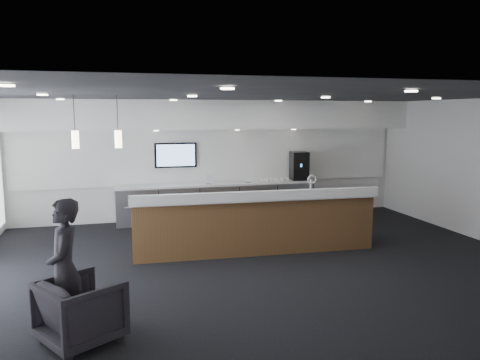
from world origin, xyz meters
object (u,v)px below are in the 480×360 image
object	(u,v)px
coffee_machine	(299,166)
armchair	(81,311)
lounge_guest	(65,269)
service_counter	(255,223)

from	to	relation	value
coffee_machine	armchair	world-z (taller)	coffee_machine
armchair	lounge_guest	world-z (taller)	lounge_guest
service_counter	lounge_guest	world-z (taller)	lounge_guest
armchair	coffee_machine	bearing A→B (deg)	-73.14
coffee_machine	armchair	xyz separation A→B (m)	(-5.12, -5.85, -0.93)
armchair	lounge_guest	distance (m)	0.54
service_counter	coffee_machine	size ratio (longest dim) A/B	6.46
armchair	lounge_guest	bearing A→B (deg)	6.90
coffee_machine	armchair	bearing A→B (deg)	-124.51
coffee_machine	service_counter	bearing A→B (deg)	-119.21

